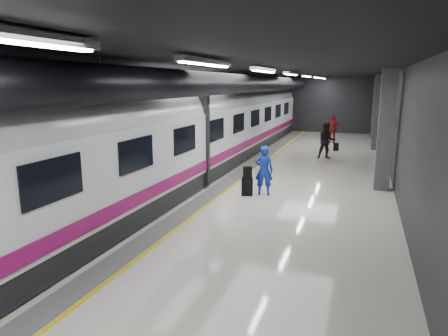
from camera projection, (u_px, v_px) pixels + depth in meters
The scene contains 9 objects.
ground at pixel (252, 192), 14.89m from camera, with size 40.00×40.00×0.00m, color silver.
platform_hall at pixel (253, 95), 15.13m from camera, with size 10.02×40.02×4.51m.
train at pixel (172, 133), 15.51m from camera, with size 3.05×38.00×4.05m.
traveler_main at pixel (264, 170), 14.34m from camera, with size 0.66×0.43×1.80m, color #1A2FC4.
suitcase_main at pixel (247, 186), 14.35m from camera, with size 0.41×0.26×0.66m, color black.
shoulder_bag at pixel (247, 172), 14.25m from camera, with size 0.30×0.16×0.40m, color black.
traveler_far_a at pixel (327, 141), 21.32m from camera, with size 0.93×0.73×1.92m, color black.
traveler_far_b at pixel (332, 129), 26.99m from camera, with size 1.13×0.47×1.93m, color maroon.
suitcase_far at pixel (336, 147), 23.96m from camera, with size 0.32×0.21×0.47m, color black.
Camera 1 is at (3.76, -13.92, 3.96)m, focal length 32.00 mm.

